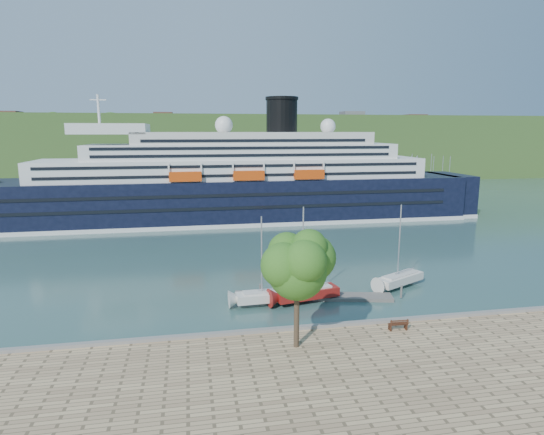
{
  "coord_description": "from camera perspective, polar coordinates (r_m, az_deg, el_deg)",
  "views": [
    {
      "loc": [
        -11.68,
        -36.61,
        18.15
      ],
      "look_at": [
        0.54,
        30.0,
        5.28
      ],
      "focal_mm": 30.0,
      "sensor_mm": 36.0,
      "label": 1
    }
  ],
  "objects": [
    {
      "name": "tender_launch",
      "position": [
        71.01,
        4.32,
        -3.27
      ],
      "size": [
        7.22,
        3.34,
        1.92
      ],
      "primitive_type": null,
      "rotation": [
        0.0,
        0.0,
        -0.14
      ],
      "color": "#D2410C",
      "rests_on": "ground"
    },
    {
      "name": "sailboat_red",
      "position": [
        48.48,
        4.46,
        -5.02
      ],
      "size": [
        8.0,
        3.62,
        9.98
      ],
      "primitive_type": null,
      "rotation": [
        0.0,
        0.0,
        0.2
      ],
      "color": "maroon",
      "rests_on": "ground"
    },
    {
      "name": "cruise_ship",
      "position": [
        92.61,
        -5.98,
        7.22
      ],
      "size": [
        111.52,
        16.38,
        25.04
      ],
      "primitive_type": null,
      "rotation": [
        0.0,
        0.0,
        0.0
      ],
      "color": "black",
      "rests_on": "ground"
    },
    {
      "name": "quay_coping",
      "position": [
        41.84,
        6.94,
        -13.29
      ],
      "size": [
        220.0,
        0.5,
        0.3
      ],
      "primitive_type": "cube",
      "color": "slate",
      "rests_on": "promenade"
    },
    {
      "name": "sailboat_white_near",
      "position": [
        47.69,
        -0.73,
        -5.77
      ],
      "size": [
        7.17,
        2.29,
        9.16
      ],
      "primitive_type": null,
      "rotation": [
        0.0,
        0.0,
        0.05
      ],
      "color": "silver",
      "rests_on": "ground"
    },
    {
      "name": "sailboat_white_far",
      "position": [
        55.27,
        15.97,
        -3.71
      ],
      "size": [
        7.44,
        5.17,
        9.46
      ],
      "primitive_type": null,
      "rotation": [
        0.0,
        0.0,
        0.48
      ],
      "color": "silver",
      "rests_on": "ground"
    },
    {
      "name": "ground",
      "position": [
        42.49,
        6.82,
        -14.6
      ],
      "size": [
        400.0,
        400.0,
        0.0
      ],
      "primitive_type": "plane",
      "color": "#2A4A4A",
      "rests_on": "ground"
    },
    {
      "name": "floating_pontoon",
      "position": [
        51.16,
        5.13,
        -9.83
      ],
      "size": [
        17.48,
        5.87,
        0.39
      ],
      "primitive_type": null,
      "rotation": [
        0.0,
        0.0,
        -0.22
      ],
      "color": "slate",
      "rests_on": "ground"
    },
    {
      "name": "park_bench",
      "position": [
        42.31,
        15.53,
        -12.73
      ],
      "size": [
        1.79,
        0.8,
        1.13
      ],
      "primitive_type": null,
      "rotation": [
        0.0,
        0.0,
        -0.04
      ],
      "color": "#4A2615",
      "rests_on": "promenade"
    },
    {
      "name": "promenade_tree",
      "position": [
        36.25,
        3.15,
        -8.42
      ],
      "size": [
        6.33,
        6.33,
        10.49
      ],
      "primitive_type": null,
      "color": "#275B17",
      "rests_on": "promenade"
    },
    {
      "name": "far_hillside",
      "position": [
        182.09,
        -6.79,
        8.75
      ],
      "size": [
        400.0,
        50.0,
        24.0
      ],
      "primitive_type": "cube",
      "color": "#365C24",
      "rests_on": "ground"
    }
  ]
}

